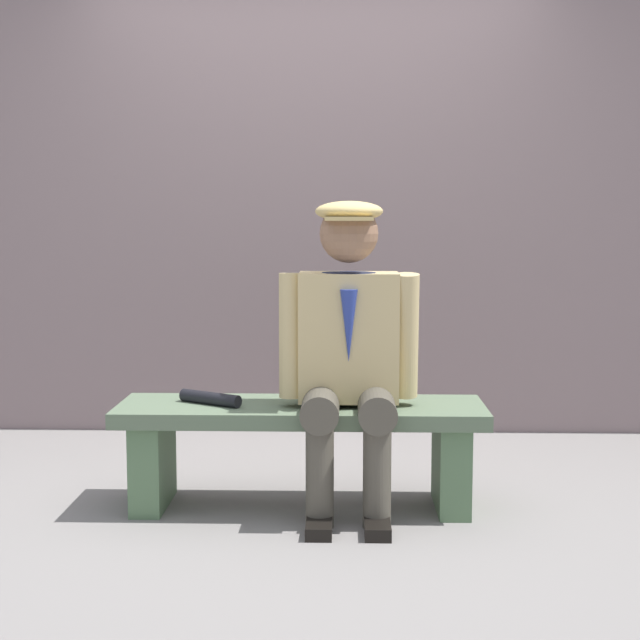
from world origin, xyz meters
name	(u,v)px	position (x,y,z in m)	size (l,w,h in m)	color
ground_plane	(301,506)	(0.00, 0.00, 0.00)	(30.00, 30.00, 0.00)	gray
bench	(301,435)	(0.00, 0.00, 0.30)	(1.51, 0.45, 0.44)	#586B52
seated_man	(349,343)	(-0.20, 0.06, 0.70)	(0.57, 0.55, 1.27)	tan
rolled_magazine	(210,398)	(0.37, 0.02, 0.46)	(0.05, 0.05, 0.29)	black
stadium_wall	(314,206)	(0.00, -1.49, 1.27)	(12.00, 0.24, 2.53)	slate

